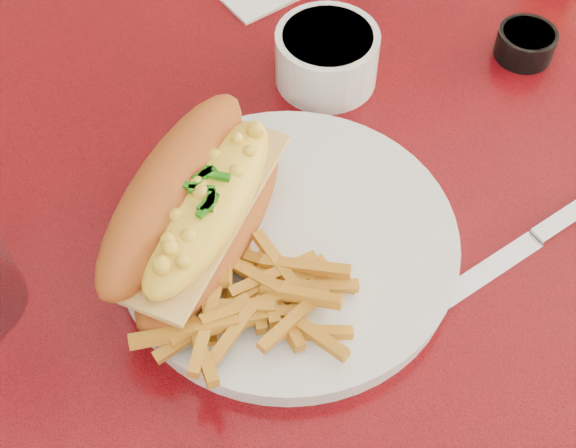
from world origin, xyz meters
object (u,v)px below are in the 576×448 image
object	(u,v)px
booth_bench_far	(201,33)
sauce_cup_right	(526,43)
knife	(527,245)
diner_table	(347,292)
gravy_ramekin	(327,56)
fork	(281,276)
mac_hoagie	(197,207)
dinner_plate	(288,244)

from	to	relation	value
booth_bench_far	sauce_cup_right	xyz separation A→B (m)	(0.22, -0.68, 0.50)
sauce_cup_right	knife	size ratio (longest dim) A/B	0.30
diner_table	gravy_ramekin	bearing A→B (deg)	82.43
fork	gravy_ramekin	world-z (taller)	gravy_ramekin
diner_table	gravy_ramekin	distance (m)	0.25
mac_hoagie	knife	distance (m)	0.28
fork	booth_bench_far	bearing A→B (deg)	-31.61
sauce_cup_right	gravy_ramekin	bearing A→B (deg)	172.95
diner_table	booth_bench_far	xyz separation A→B (m)	(0.00, 0.81, -0.32)
fork	dinner_plate	bearing A→B (deg)	-50.61
booth_bench_far	dinner_plate	world-z (taller)	booth_bench_far
mac_hoagie	knife	xyz separation A→B (m)	(0.27, -0.08, -0.06)
dinner_plate	fork	distance (m)	0.04
dinner_plate	knife	bearing A→B (deg)	-15.28
fork	mac_hoagie	bearing A→B (deg)	17.56
fork	knife	world-z (taller)	fork
mac_hoagie	fork	world-z (taller)	mac_hoagie
mac_hoagie	fork	xyz separation A→B (m)	(0.05, -0.06, -0.04)
diner_table	knife	size ratio (longest dim) A/B	5.41
fork	sauce_cup_right	size ratio (longest dim) A/B	1.91
booth_bench_far	fork	distance (m)	1.02
diner_table	dinner_plate	size ratio (longest dim) A/B	3.94
fork	sauce_cup_right	bearing A→B (deg)	-83.63
dinner_plate	sauce_cup_right	distance (m)	0.34
gravy_ramekin	fork	bearing A→B (deg)	-116.59
dinner_plate	booth_bench_far	bearing A→B (deg)	84.91
dinner_plate	knife	size ratio (longest dim) A/B	1.37
knife	booth_bench_far	bearing A→B (deg)	79.34
diner_table	gravy_ramekin	xyz separation A→B (m)	(0.02, 0.15, 0.19)
sauce_cup_right	fork	bearing A→B (deg)	-147.94
dinner_plate	gravy_ramekin	world-z (taller)	gravy_ramekin
diner_table	gravy_ramekin	world-z (taller)	gravy_ramekin
diner_table	fork	size ratio (longest dim) A/B	9.33
sauce_cup_right	diner_table	bearing A→B (deg)	-150.38
mac_hoagie	sauce_cup_right	xyz separation A→B (m)	(0.37, 0.14, -0.04)
booth_bench_far	gravy_ramekin	xyz separation A→B (m)	(0.02, -0.66, 0.51)
dinner_plate	knife	distance (m)	0.20
sauce_cup_right	mac_hoagie	bearing A→B (deg)	-159.01
fork	knife	xyz separation A→B (m)	(0.21, -0.02, -0.02)
sauce_cup_right	knife	xyz separation A→B (m)	(-0.10, -0.22, -0.01)
dinner_plate	sauce_cup_right	size ratio (longest dim) A/B	4.54
gravy_ramekin	sauce_cup_right	distance (m)	0.21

